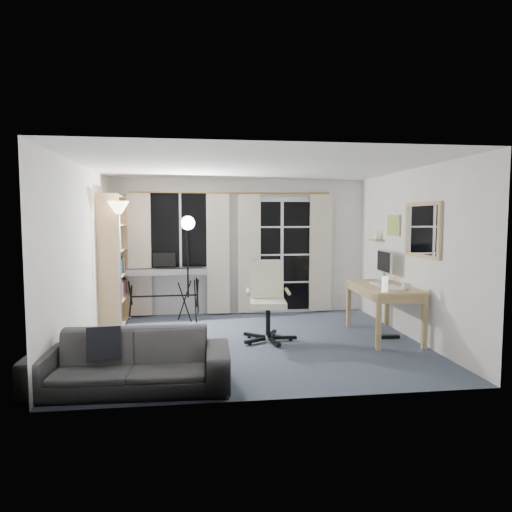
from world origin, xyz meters
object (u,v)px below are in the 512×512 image
(desk, at_px, (384,292))
(monitor, at_px, (384,262))
(bookshelf, at_px, (111,264))
(torchiere_lamp, at_px, (119,227))
(mug, at_px, (406,286))
(keyboard_piano, at_px, (164,272))
(studio_light, at_px, (188,235))
(sofa, at_px, (131,352))
(office_chair, at_px, (267,293))

(desk, distance_m, monitor, 0.62)
(bookshelf, relative_size, torchiere_lamp, 1.06)
(desk, xyz_separation_m, mug, (0.10, -0.50, 0.15))
(torchiere_lamp, height_order, desk, torchiere_lamp)
(keyboard_piano, xyz_separation_m, monitor, (3.40, -1.18, 0.24))
(torchiere_lamp, distance_m, mug, 4.14)
(keyboard_piano, xyz_separation_m, studio_light, (0.41, -0.33, 0.64))
(torchiere_lamp, distance_m, monitor, 4.02)
(monitor, bearing_deg, torchiere_lamp, 178.31)
(desk, bearing_deg, sofa, -151.80)
(torchiere_lamp, relative_size, studio_light, 1.10)
(bookshelf, xyz_separation_m, monitor, (4.20, -0.84, 0.05))
(torchiere_lamp, xyz_separation_m, monitor, (3.98, -0.28, -0.54))
(torchiere_lamp, relative_size, office_chair, 1.75)
(torchiere_lamp, xyz_separation_m, keyboard_piano, (0.58, 0.91, -0.78))
(studio_light, height_order, sofa, studio_light)
(studio_light, height_order, mug, studio_light)
(torchiere_lamp, distance_m, desk, 3.96)
(office_chair, relative_size, mug, 9.12)
(torchiere_lamp, relative_size, mug, 15.93)
(studio_light, height_order, office_chair, studio_light)
(studio_light, xyz_separation_m, sofa, (-0.52, -2.91, -1.05))
(desk, distance_m, sofa, 3.70)
(studio_light, bearing_deg, sofa, -105.58)
(studio_light, distance_m, mug, 3.47)
(sofa, bearing_deg, monitor, 32.31)
(bookshelf, xyz_separation_m, desk, (4.01, -1.29, -0.33))
(keyboard_piano, distance_m, office_chair, 2.17)
(desk, bearing_deg, torchiere_lamp, 171.40)
(mug, distance_m, sofa, 3.62)
(keyboard_piano, height_order, office_chair, office_chair)
(torchiere_lamp, bearing_deg, keyboard_piano, 57.52)
(keyboard_piano, distance_m, desk, 3.60)
(bookshelf, bearing_deg, keyboard_piano, 22.18)
(monitor, xyz_separation_m, mug, (-0.10, -0.95, -0.22))
(torchiere_lamp, xyz_separation_m, sofa, (0.46, -2.34, -1.19))
(torchiere_lamp, xyz_separation_m, mug, (3.88, -1.23, -0.76))
(office_chair, bearing_deg, monitor, 15.71)
(keyboard_piano, relative_size, office_chair, 1.30)
(keyboard_piano, bearing_deg, studio_light, -41.56)
(bookshelf, distance_m, mug, 4.48)
(bookshelf, height_order, keyboard_piano, bookshelf)
(torchiere_lamp, xyz_separation_m, office_chair, (2.11, -0.62, -0.91))
(office_chair, bearing_deg, bookshelf, 158.49)
(studio_light, bearing_deg, torchiere_lamp, -155.12)
(studio_light, bearing_deg, keyboard_piano, 135.54)
(monitor, bearing_deg, keyboard_piano, 163.08)
(studio_light, bearing_deg, monitor, -21.33)
(torchiere_lamp, xyz_separation_m, studio_light, (0.99, 0.58, -0.14))
(keyboard_piano, bearing_deg, bookshelf, -159.24)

